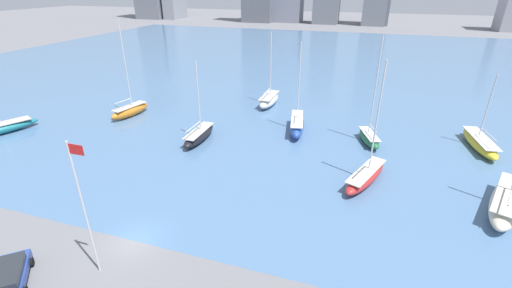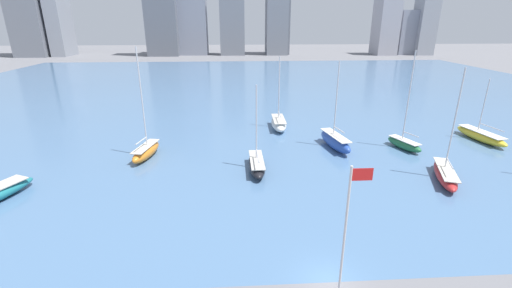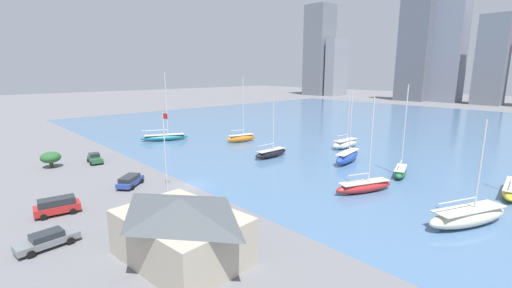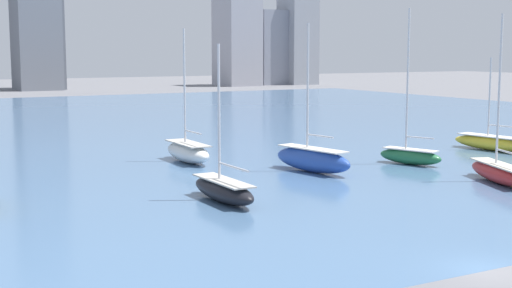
{
  "view_description": "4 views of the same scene",
  "coord_description": "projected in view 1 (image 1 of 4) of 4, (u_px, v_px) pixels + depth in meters",
  "views": [
    {
      "loc": [
        16.5,
        -18.03,
        19.53
      ],
      "look_at": [
        6.62,
        12.27,
        4.41
      ],
      "focal_mm": 24.0,
      "sensor_mm": 36.0,
      "label": 1
    },
    {
      "loc": [
        -6.43,
        -19.31,
        17.75
      ],
      "look_at": [
        -4.2,
        17.03,
        4.5
      ],
      "focal_mm": 24.0,
      "sensor_mm": 36.0,
      "label": 2
    },
    {
      "loc": [
        40.25,
        -24.37,
        15.8
      ],
      "look_at": [
        0.52,
        11.87,
        4.39
      ],
      "focal_mm": 24.0,
      "sensor_mm": 36.0,
      "label": 3
    },
    {
      "loc": [
        -25.0,
        -22.85,
        10.12
      ],
      "look_at": [
        -4.88,
        13.49,
        4.72
      ],
      "focal_mm": 50.0,
      "sensor_mm": 36.0,
      "label": 4
    }
  ],
  "objects": [
    {
      "name": "ground_plane",
      "position": [
        135.0,
        241.0,
        28.49
      ],
      "size": [
        500.0,
        500.0,
        0.0
      ],
      "primitive_type": "plane",
      "color": "slate"
    },
    {
      "name": "harbor_water",
      "position": [
        301.0,
        65.0,
        88.61
      ],
      "size": [
        180.0,
        140.0,
        0.0
      ],
      "color": "#4C7099",
      "rests_on": "ground_plane"
    },
    {
      "name": "flag_pole",
      "position": [
        84.0,
        206.0,
        23.08
      ],
      "size": [
        1.24,
        0.14,
        10.69
      ],
      "color": "silver",
      "rests_on": "ground_plane"
    },
    {
      "name": "sailboat_orange",
      "position": [
        130.0,
        110.0,
        54.65
      ],
      "size": [
        3.27,
        7.43,
        14.69
      ],
      "rotation": [
        0.0,
        0.0,
        -0.2
      ],
      "color": "orange",
      "rests_on": "harbor_water"
    },
    {
      "name": "sailboat_black",
      "position": [
        199.0,
        135.0,
        46.21
      ],
      "size": [
        2.08,
        7.84,
        10.64
      ],
      "rotation": [
        0.0,
        0.0,
        0.01
      ],
      "color": "black",
      "rests_on": "harbor_water"
    },
    {
      "name": "sailboat_green",
      "position": [
        369.0,
        137.0,
        45.4
      ],
      "size": [
        3.66,
        6.35,
        13.96
      ],
      "rotation": [
        0.0,
        0.0,
        0.34
      ],
      "color": "#236B3D",
      "rests_on": "harbor_water"
    },
    {
      "name": "sailboat_red",
      "position": [
        366.0,
        175.0,
        36.49
      ],
      "size": [
        5.0,
        8.97,
        12.99
      ],
      "rotation": [
        0.0,
        0.0,
        -0.36
      ],
      "color": "#B72828",
      "rests_on": "harbor_water"
    },
    {
      "name": "sailboat_blue",
      "position": [
        297.0,
        124.0,
        48.87
      ],
      "size": [
        3.53,
        8.78,
        12.48
      ],
      "rotation": [
        0.0,
        0.0,
        0.19
      ],
      "color": "#284CA8",
      "rests_on": "harbor_water"
    },
    {
      "name": "sailboat_white",
      "position": [
        269.0,
        100.0,
        59.56
      ],
      "size": [
        2.58,
        8.01,
        12.2
      ],
      "rotation": [
        0.0,
        0.0,
        -0.02
      ],
      "color": "white",
      "rests_on": "harbor_water"
    },
    {
      "name": "sailboat_yellow",
      "position": [
        480.0,
        142.0,
        44.05
      ],
      "size": [
        3.53,
        9.7,
        9.53
      ],
      "rotation": [
        0.0,
        0.0,
        0.14
      ],
      "color": "yellow",
      "rests_on": "harbor_water"
    },
    {
      "name": "sailboat_cream",
      "position": [
        507.0,
        201.0,
        31.88
      ],
      "size": [
        6.22,
        10.65,
        11.17
      ],
      "rotation": [
        0.0,
        0.0,
        -0.37
      ],
      "color": "beige",
      "rests_on": "harbor_water"
    },
    {
      "name": "parked_wagon_blue",
      "position": [
        9.0,
        276.0,
        24.03
      ],
      "size": [
        4.61,
        4.85,
        1.55
      ],
      "rotation": [
        0.0,
        0.0,
        0.72
      ],
      "color": "#284293",
      "rests_on": "ground_plane"
    }
  ]
}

